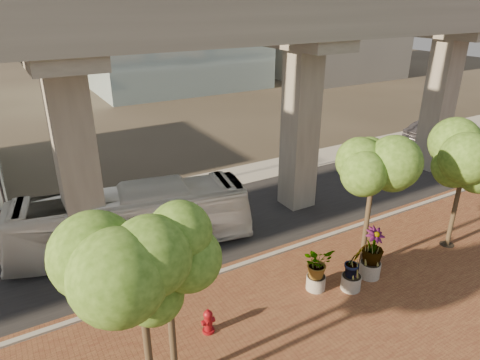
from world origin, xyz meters
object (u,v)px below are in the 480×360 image
planter_front (317,265)px  transit_bus (132,221)px  fire_hydrant (208,321)px  parked_car (430,132)px

planter_front → transit_bus: bearing=128.9°
fire_hydrant → parked_car: bearing=22.5°
transit_bus → planter_front: (5.64, -6.98, -0.33)m
parked_car → transit_bus: bearing=96.4°
transit_bus → fire_hydrant: transit_bus is taller
transit_bus → parked_car: (27.23, 4.06, -0.75)m
fire_hydrant → planter_front: (5.07, -0.00, 0.72)m
fire_hydrant → planter_front: bearing=-0.0°
transit_bus → parked_car: transit_bus is taller
fire_hydrant → planter_front: planter_front is taller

